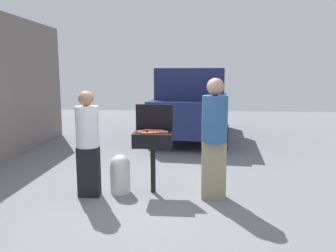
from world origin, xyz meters
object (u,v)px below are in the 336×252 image
hot_dog_5 (152,132)px  hot_dog_11 (140,132)px  hot_dog_4 (158,132)px  hot_dog_8 (142,131)px  bbq_grill (153,142)px  hot_dog_9 (155,133)px  hot_dog_7 (145,131)px  person_right (214,134)px  hot_dog_2 (153,131)px  hot_dog_6 (149,130)px  hot_dog_14 (153,132)px  parked_minivan (194,103)px  propane_tank (120,173)px  hot_dog_1 (158,130)px  hot_dog_12 (142,133)px  hot_dog_10 (164,131)px  hot_dog_0 (161,131)px  hot_dog_13 (163,133)px  hot_dog_3 (146,133)px  person_left (88,140)px

hot_dog_5 → hot_dog_11: same height
hot_dog_4 → hot_dog_8: bearing=163.9°
bbq_grill → hot_dog_9: bearing=-71.5°
hot_dog_7 → person_right: 1.11m
hot_dog_2 → hot_dog_6: 0.12m
hot_dog_7 → hot_dog_14: (0.14, -0.16, 0.00)m
bbq_grill → parked_minivan: parked_minivan is taller
hot_dog_11 → parked_minivan: bearing=79.9°
hot_dog_2 → hot_dog_9: (0.05, -0.17, 0.00)m
bbq_grill → hot_dog_8: size_ratio=7.51×
hot_dog_11 → propane_tank: bearing=-176.0°
hot_dog_1 → hot_dog_12: size_ratio=1.00×
hot_dog_12 → parked_minivan: bearing=80.7°
hot_dog_10 → hot_dog_0: bearing=135.3°
hot_dog_5 → person_right: 0.97m
hot_dog_4 → hot_dog_8: 0.27m
hot_dog_1 → hot_dog_11: (-0.27, -0.13, 0.00)m
hot_dog_1 → hot_dog_4: same height
propane_tank → parked_minivan: bearing=76.1°
hot_dog_2 → hot_dog_7: bearing=164.3°
hot_dog_5 → propane_tank: bearing=-175.3°
bbq_grill → person_right: person_right is taller
hot_dog_13 → hot_dog_3: bearing=-161.5°
bbq_grill → hot_dog_7: hot_dog_7 is taller
hot_dog_3 → hot_dog_9: same height
bbq_grill → parked_minivan: bearing=82.1°
hot_dog_11 → hot_dog_1: bearing=26.1°
hot_dog_0 → person_left: (-1.09, -0.31, -0.10)m
hot_dog_10 → person_left: person_left is taller
hot_dog_4 → person_right: 0.87m
hot_dog_8 → hot_dog_11: 0.06m
hot_dog_3 → hot_dog_14: (0.08, 0.08, 0.00)m
hot_dog_5 → hot_dog_7: 0.16m
hot_dog_3 → hot_dog_7: size_ratio=1.00×
hot_dog_3 → hot_dog_7: (-0.06, 0.24, 0.00)m
person_left → hot_dog_11: bearing=16.0°
hot_dog_3 → hot_dog_6: bearing=89.7°
hot_dog_0 → person_right: bearing=-16.2°
bbq_grill → hot_dog_2: size_ratio=7.51×
hot_dog_1 → hot_dog_11: 0.30m
propane_tank → hot_dog_8: bearing=12.8°
person_left → hot_dog_1: bearing=18.7°
hot_dog_5 → hot_dog_10: size_ratio=1.00×
hot_dog_1 → hot_dog_6: size_ratio=1.00×
hot_dog_4 → hot_dog_13: same height
hot_dog_4 → person_right: (0.86, -0.13, 0.00)m
hot_dog_11 → hot_dog_12: bearing=-64.6°
hot_dog_3 → hot_dog_9: 0.13m
hot_dog_13 → person_left: 1.16m
hot_dog_10 → parked_minivan: 4.69m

